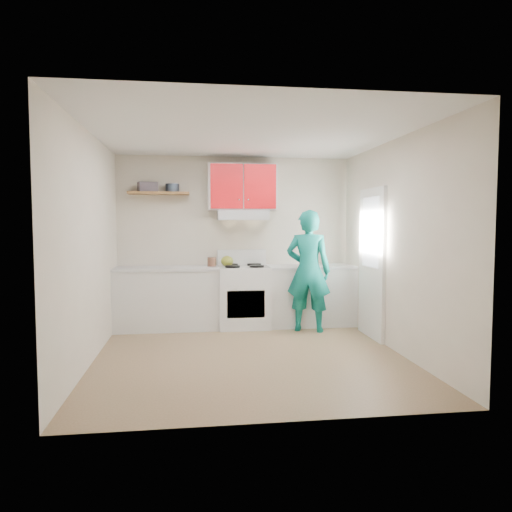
{
  "coord_description": "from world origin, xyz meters",
  "views": [
    {
      "loc": [
        -0.67,
        -5.48,
        1.58
      ],
      "look_at": [
        0.15,
        0.55,
        1.15
      ],
      "focal_mm": 33.18,
      "sensor_mm": 36.0,
      "label": 1
    }
  ],
  "objects": [
    {
      "name": "silicone_mat",
      "position": [
        1.45,
        1.6,
        0.9
      ],
      "size": [
        0.38,
        0.34,
        0.01
      ],
      "primitive_type": "cube",
      "rotation": [
        0.0,
        0.0,
        -0.26
      ],
      "color": "#B11217",
      "rests_on": "counter_right"
    },
    {
      "name": "upper_cabinets",
      "position": [
        0.1,
        1.73,
        2.12
      ],
      "size": [
        1.02,
        0.33,
        0.7
      ],
      "primitive_type": "cube",
      "color": "red",
      "rests_on": "back_wall"
    },
    {
      "name": "left_wall",
      "position": [
        -1.8,
        0.0,
        1.3
      ],
      "size": [
        0.04,
        3.8,
        2.6
      ],
      "primitive_type": "cube",
      "color": "beige",
      "rests_on": "floor"
    },
    {
      "name": "range_hood",
      "position": [
        0.1,
        1.68,
        1.7
      ],
      "size": [
        0.76,
        0.44,
        0.15
      ],
      "primitive_type": "cube",
      "color": "silver",
      "rests_on": "back_wall"
    },
    {
      "name": "shelf",
      "position": [
        -1.15,
        1.75,
        2.02
      ],
      "size": [
        0.9,
        0.3,
        0.04
      ],
      "primitive_type": "cube",
      "color": "brown",
      "rests_on": "back_wall"
    },
    {
      "name": "crock",
      "position": [
        -0.37,
        1.66,
        0.98
      ],
      "size": [
        0.15,
        0.15,
        0.16
      ],
      "primitive_type": "cylinder",
      "rotation": [
        0.0,
        0.0,
        0.19
      ],
      "color": "brown",
      "rests_on": "counter_left"
    },
    {
      "name": "front_wall",
      "position": [
        0.0,
        -1.9,
        1.3
      ],
      "size": [
        3.6,
        0.04,
        2.6
      ],
      "primitive_type": "cube",
      "color": "beige",
      "rests_on": "floor"
    },
    {
      "name": "stove",
      "position": [
        0.1,
        1.57,
        0.46
      ],
      "size": [
        0.76,
        0.65,
        0.92
      ],
      "primitive_type": "cube",
      "color": "white",
      "rests_on": "floor"
    },
    {
      "name": "kettle",
      "position": [
        -0.14,
        1.63,
        1.0
      ],
      "size": [
        0.24,
        0.24,
        0.16
      ],
      "primitive_type": "ellipsoid",
      "rotation": [
        0.0,
        0.0,
        0.35
      ],
      "color": "olive",
      "rests_on": "stove"
    },
    {
      "name": "door",
      "position": [
        1.78,
        0.7,
        1.02
      ],
      "size": [
        0.05,
        0.85,
        2.05
      ],
      "primitive_type": "cube",
      "color": "white",
      "rests_on": "floor"
    },
    {
      "name": "cutting_board",
      "position": [
        1.1,
        1.62,
        0.91
      ],
      "size": [
        0.3,
        0.24,
        0.02
      ],
      "primitive_type": "cube",
      "rotation": [
        0.0,
        0.0,
        -0.13
      ],
      "color": "olive",
      "rests_on": "counter_right"
    },
    {
      "name": "tin",
      "position": [
        -0.95,
        1.77,
        2.1
      ],
      "size": [
        0.25,
        0.25,
        0.12
      ],
      "primitive_type": "cylinder",
      "rotation": [
        0.0,
        0.0,
        -0.24
      ],
      "color": "#333D4C",
      "rests_on": "shelf"
    },
    {
      "name": "person",
      "position": [
        1.0,
        1.18,
        0.88
      ],
      "size": [
        0.76,
        0.63,
        1.76
      ],
      "primitive_type": "imported",
      "rotation": [
        0.0,
        0.0,
        2.76
      ],
      "color": "#0D7569",
      "rests_on": "floor"
    },
    {
      "name": "ceiling",
      "position": [
        0.0,
        0.0,
        2.6
      ],
      "size": [
        3.6,
        3.8,
        0.04
      ],
      "primitive_type": "cube",
      "color": "white",
      "rests_on": "floor"
    },
    {
      "name": "back_wall",
      "position": [
        0.0,
        1.9,
        1.3
      ],
      "size": [
        3.6,
        0.04,
        2.6
      ],
      "primitive_type": "cube",
      "color": "beige",
      "rests_on": "floor"
    },
    {
      "name": "door_glass",
      "position": [
        1.75,
        0.7,
        1.45
      ],
      "size": [
        0.01,
        0.55,
        0.95
      ],
      "primitive_type": "cube",
      "color": "white",
      "rests_on": "door"
    },
    {
      "name": "books",
      "position": [
        -1.31,
        1.73,
        2.11
      ],
      "size": [
        0.32,
        0.27,
        0.14
      ],
      "primitive_type": "cube",
      "rotation": [
        0.0,
        0.0,
        0.29
      ],
      "color": "#443C44",
      "rests_on": "shelf"
    },
    {
      "name": "counter_right",
      "position": [
        1.14,
        1.6,
        0.45
      ],
      "size": [
        1.32,
        0.6,
        0.9
      ],
      "primitive_type": "cube",
      "color": "silver",
      "rests_on": "floor"
    },
    {
      "name": "floor",
      "position": [
        0.0,
        0.0,
        0.0
      ],
      "size": [
        3.8,
        3.8,
        0.0
      ],
      "primitive_type": "plane",
      "color": "brown",
      "rests_on": "ground"
    },
    {
      "name": "right_wall",
      "position": [
        1.8,
        0.0,
        1.3
      ],
      "size": [
        0.04,
        3.8,
        2.6
      ],
      "primitive_type": "cube",
      "color": "beige",
      "rests_on": "floor"
    },
    {
      "name": "counter_left",
      "position": [
        -1.04,
        1.6,
        0.45
      ],
      "size": [
        1.52,
        0.6,
        0.9
      ],
      "primitive_type": "cube",
      "color": "silver",
      "rests_on": "floor"
    }
  ]
}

